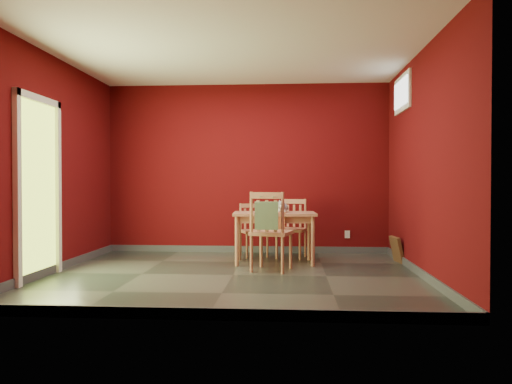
# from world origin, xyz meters

# --- Properties ---
(ground) EXTENTS (4.50, 4.50, 0.00)m
(ground) POSITION_xyz_m (0.00, 0.00, 0.00)
(ground) COLOR #2D342D
(ground) RESTS_ON ground
(room_shell) EXTENTS (4.50, 4.50, 4.50)m
(room_shell) POSITION_xyz_m (0.00, 0.00, 0.05)
(room_shell) COLOR #4E080A
(room_shell) RESTS_ON ground
(doorway) EXTENTS (0.06, 1.01, 2.13)m
(doorway) POSITION_xyz_m (-2.23, -0.40, 1.12)
(doorway) COLOR #B7D838
(doorway) RESTS_ON ground
(window) EXTENTS (0.05, 0.90, 0.50)m
(window) POSITION_xyz_m (2.23, 1.00, 2.35)
(window) COLOR white
(window) RESTS_ON room_shell
(outlet_plate) EXTENTS (0.08, 0.02, 0.12)m
(outlet_plate) POSITION_xyz_m (1.60, 1.99, 0.30)
(outlet_plate) COLOR silver
(outlet_plate) RESTS_ON room_shell
(dining_table) EXTENTS (1.16, 0.72, 0.71)m
(dining_table) POSITION_xyz_m (0.47, 0.94, 0.62)
(dining_table) COLOR #AE6F51
(dining_table) RESTS_ON ground
(table_runner) EXTENTS (0.33, 0.64, 0.32)m
(table_runner) POSITION_xyz_m (0.47, 0.84, 0.66)
(table_runner) COLOR #B55A2E
(table_runner) RESTS_ON dining_table
(chair_far_left) EXTENTS (0.49, 0.49, 0.80)m
(chair_far_left) POSITION_xyz_m (0.13, 1.57, 0.41)
(chair_far_left) COLOR #AE6F51
(chair_far_left) RESTS_ON ground
(chair_far_right) EXTENTS (0.50, 0.50, 0.87)m
(chair_far_right) POSITION_xyz_m (0.72, 1.49, 0.45)
(chair_far_right) COLOR #AE6F51
(chair_far_right) RESTS_ON ground
(chair_near) EXTENTS (0.57, 0.57, 1.01)m
(chair_near) POSITION_xyz_m (0.44, 0.30, 0.51)
(chair_near) COLOR #AE6F51
(chair_near) RESTS_ON ground
(tote_bag) EXTENTS (0.28, 0.18, 0.41)m
(tote_bag) POSITION_xyz_m (0.40, 0.07, 0.72)
(tote_bag) COLOR #77A66D
(tote_bag) RESTS_ON chair_near
(cat) EXTENTS (0.31, 0.42, 0.19)m
(cat) POSITION_xyz_m (0.58, 0.95, 0.80)
(cat) COLOR slate
(cat) RESTS_ON table_runner
(picture_frame) EXTENTS (0.16, 0.37, 0.36)m
(picture_frame) POSITION_xyz_m (2.19, 1.11, 0.18)
(picture_frame) COLOR brown
(picture_frame) RESTS_ON ground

